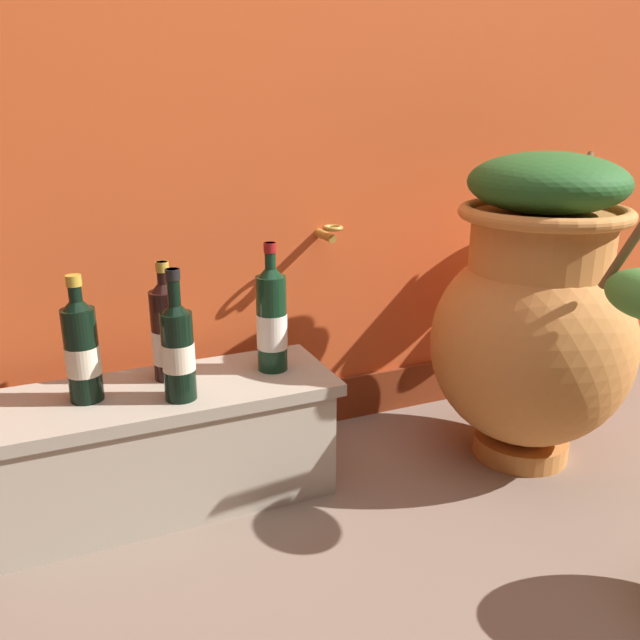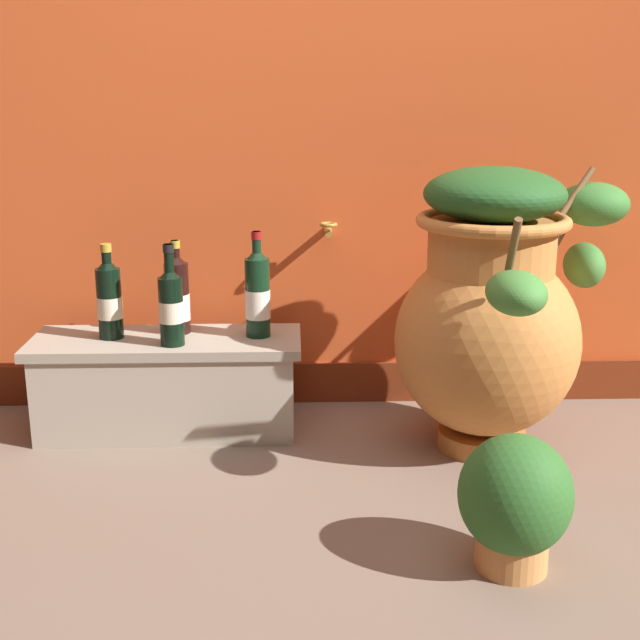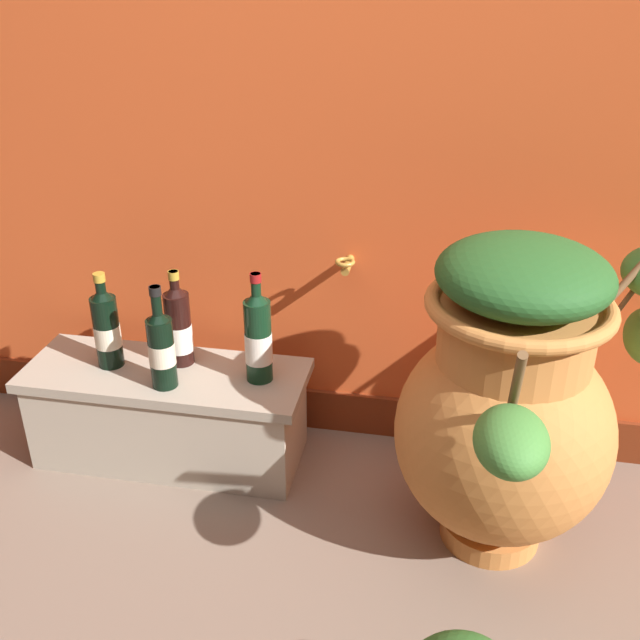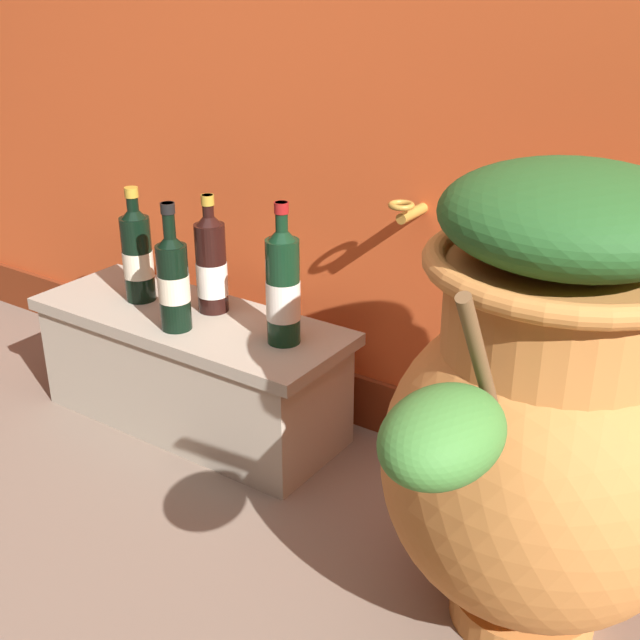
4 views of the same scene
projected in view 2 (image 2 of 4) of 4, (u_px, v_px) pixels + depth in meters
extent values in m
plane|color=#7A6656|center=(366.00, 580.00, 1.84)|extent=(7.00, 7.00, 0.00)
cube|color=#D15123|center=(340.00, 3.00, 2.65)|extent=(4.40, 0.20, 2.60)
cube|color=maroon|center=(339.00, 382.00, 2.88)|extent=(4.40, 0.02, 0.14)
cylinder|color=#B28433|center=(328.00, 231.00, 2.70)|extent=(0.02, 0.10, 0.02)
torus|color=#B28433|center=(329.00, 225.00, 2.64)|extent=(0.06, 0.06, 0.01)
cylinder|color=#CC7F3D|center=(481.00, 438.00, 2.52)|extent=(0.26, 0.26, 0.06)
ellipsoid|color=#CC7F3D|center=(486.00, 341.00, 2.44)|extent=(0.53, 0.53, 0.55)
cylinder|color=#CC7F3D|center=(491.00, 249.00, 2.37)|extent=(0.36, 0.36, 0.16)
torus|color=#CC7F3D|center=(493.00, 221.00, 2.34)|extent=(0.43, 0.43, 0.04)
cylinder|color=brown|center=(563.00, 234.00, 2.55)|extent=(0.17, 0.14, 0.24)
ellipsoid|color=#428438|center=(584.00, 265.00, 2.65)|extent=(0.12, 0.19, 0.14)
cylinder|color=brown|center=(512.00, 254.00, 2.09)|extent=(0.03, 0.13, 0.20)
ellipsoid|color=#428438|center=(516.00, 293.00, 2.03)|extent=(0.15, 0.21, 0.11)
cylinder|color=brown|center=(569.00, 203.00, 2.49)|extent=(0.18, 0.13, 0.21)
ellipsoid|color=#387A33|center=(593.00, 204.00, 2.55)|extent=(0.21, 0.20, 0.13)
ellipsoid|color=#235623|center=(494.00, 194.00, 2.32)|extent=(0.39, 0.39, 0.15)
cube|color=#B2A893|center=(168.00, 384.00, 2.62)|extent=(0.78, 0.29, 0.30)
cube|color=#A09785|center=(166.00, 342.00, 2.59)|extent=(0.83, 0.31, 0.03)
cylinder|color=black|center=(258.00, 298.00, 2.57)|extent=(0.08, 0.08, 0.24)
cone|color=black|center=(257.00, 255.00, 2.53)|extent=(0.08, 0.08, 0.04)
cylinder|color=black|center=(257.00, 245.00, 2.53)|extent=(0.03, 0.03, 0.08)
cylinder|color=maroon|center=(256.00, 235.00, 2.52)|extent=(0.03, 0.03, 0.02)
cylinder|color=white|center=(258.00, 304.00, 2.58)|extent=(0.08, 0.08, 0.09)
cylinder|color=black|center=(171.00, 312.00, 2.49)|extent=(0.07, 0.07, 0.21)
cone|color=black|center=(170.00, 273.00, 2.46)|extent=(0.07, 0.07, 0.04)
cylinder|color=black|center=(169.00, 261.00, 2.45)|extent=(0.03, 0.03, 0.10)
cylinder|color=black|center=(168.00, 248.00, 2.44)|extent=(0.03, 0.03, 0.02)
cylinder|color=beige|center=(171.00, 311.00, 2.49)|extent=(0.07, 0.07, 0.06)
cylinder|color=black|center=(177.00, 298.00, 2.61)|extent=(0.07, 0.07, 0.22)
cone|color=black|center=(176.00, 259.00, 2.58)|extent=(0.07, 0.07, 0.04)
cylinder|color=black|center=(175.00, 252.00, 2.57)|extent=(0.03, 0.03, 0.07)
cylinder|color=#B7932D|center=(175.00, 244.00, 2.57)|extent=(0.03, 0.03, 0.02)
cylinder|color=white|center=(178.00, 307.00, 2.62)|extent=(0.08, 0.08, 0.08)
cylinder|color=black|center=(110.00, 304.00, 2.56)|extent=(0.07, 0.07, 0.22)
cone|color=black|center=(107.00, 265.00, 2.52)|extent=(0.07, 0.07, 0.04)
cylinder|color=black|center=(106.00, 256.00, 2.52)|extent=(0.03, 0.03, 0.08)
cylinder|color=#B7932D|center=(106.00, 248.00, 2.51)|extent=(0.03, 0.03, 0.02)
cylinder|color=beige|center=(110.00, 307.00, 2.56)|extent=(0.08, 0.08, 0.07)
cylinder|color=#D68E4C|center=(512.00, 543.00, 1.88)|extent=(0.16, 0.16, 0.12)
torus|color=#C58346|center=(513.00, 524.00, 1.87)|extent=(0.19, 0.19, 0.02)
ellipsoid|color=#2D6628|center=(515.00, 494.00, 1.85)|extent=(0.25, 0.26, 0.27)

